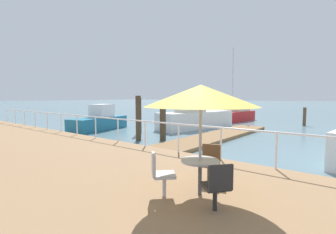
{
  "coord_description": "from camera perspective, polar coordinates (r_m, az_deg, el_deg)",
  "views": [
    {
      "loc": [
        -10.37,
        1.41,
        2.45
      ],
      "look_at": [
        -1.85,
        8.22,
        1.55
      ],
      "focal_mm": 26.16,
      "sensor_mm": 36.0,
      "label": 1
    }
  ],
  "objects": [
    {
      "name": "cafe_table_round",
      "position": [
        5.23,
        7.48,
        -10.67
      ],
      "size": [
        0.8,
        0.8,
        0.74
      ],
      "color": "#ADADB2",
      "rests_on": "boardwalk"
    },
    {
      "name": "dock_piling_2",
      "position": [
        13.68,
        -6.94,
        -0.32
      ],
      "size": [
        0.29,
        0.29,
        2.51
      ],
      "primitive_type": "cylinder",
      "color": "#473826",
      "rests_on": "ground_plane"
    },
    {
      "name": "cafe_chair_0",
      "position": [
        6.05,
        9.78,
        -9.91
      ],
      "size": [
        0.57,
        0.55,
        0.9
      ],
      "color": "brown",
      "rests_on": "boardwalk"
    },
    {
      "name": "floating_dock",
      "position": [
        14.79,
        10.86,
        -4.55
      ],
      "size": [
        12.12,
        2.0,
        0.18
      ],
      "primitive_type": "cube",
      "color": "olive",
      "rests_on": "ground_plane"
    },
    {
      "name": "dock_piling_3",
      "position": [
        16.32,
        -6.76,
        0.31
      ],
      "size": [
        0.31,
        0.31,
        2.41
      ],
      "primitive_type": "cylinder",
      "color": "brown",
      "rests_on": "ground_plane"
    },
    {
      "name": "patio_umbrella",
      "position": [
        5.04,
        7.65,
        4.89
      ],
      "size": [
        2.34,
        2.34,
        2.3
      ],
      "color": "#B2B2B7",
      "rests_on": "boardwalk"
    },
    {
      "name": "dock_piling_4",
      "position": [
        23.65,
        29.21,
        0.07
      ],
      "size": [
        0.25,
        0.25,
        1.56
      ],
      "primitive_type": "cylinder",
      "color": "brown",
      "rests_on": "ground_plane"
    },
    {
      "name": "moored_boat_3",
      "position": [
        25.67,
        14.93,
        0.69
      ],
      "size": [
        6.26,
        2.62,
        7.25
      ],
      "color": "red",
      "rests_on": "ground_plane"
    },
    {
      "name": "cafe_chair_2",
      "position": [
        4.52,
        11.47,
        -15.03
      ],
      "size": [
        0.64,
        0.64,
        0.9
      ],
      "color": "#262628",
      "rests_on": "boardwalk"
    },
    {
      "name": "moored_boat_1",
      "position": [
        18.84,
        -15.67,
        -0.9
      ],
      "size": [
        5.12,
        2.66,
        1.9
      ],
      "color": "#1E6B8C",
      "rests_on": "ground_plane"
    },
    {
      "name": "moored_boat_2",
      "position": [
        19.14,
        6.38,
        -0.28
      ],
      "size": [
        7.0,
        3.15,
        2.13
      ],
      "color": "white",
      "rests_on": "ground_plane"
    },
    {
      "name": "ground_plane",
      "position": [
        21.43,
        -22.08,
        -2.19
      ],
      "size": [
        300.0,
        300.0,
        0.0
      ],
      "primitive_type": "plane",
      "color": "slate"
    },
    {
      "name": "dock_piling_1",
      "position": [
        13.76,
        -1.21,
        -1.29
      ],
      "size": [
        0.35,
        0.35,
        2.02
      ],
      "primitive_type": "cylinder",
      "color": "#473826",
      "rests_on": "ground_plane"
    },
    {
      "name": "boardwalk_railing",
      "position": [
        11.36,
        -11.59,
        -1.47
      ],
      "size": [
        0.06,
        27.43,
        1.08
      ],
      "color": "white",
      "rests_on": "boardwalk"
    },
    {
      "name": "dock_piling_0",
      "position": [
        25.65,
        14.41,
        0.98
      ],
      "size": [
        0.24,
        0.24,
        1.69
      ],
      "primitive_type": "cylinder",
      "color": "brown",
      "rests_on": "ground_plane"
    },
    {
      "name": "cafe_chair_1",
      "position": [
        5.13,
        -1.99,
        -12.55
      ],
      "size": [
        0.64,
        0.64,
        0.9
      ],
      "color": "#B7B7BC",
      "rests_on": "boardwalk"
    }
  ]
}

